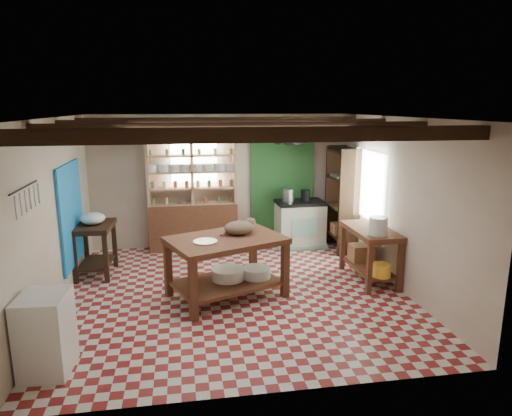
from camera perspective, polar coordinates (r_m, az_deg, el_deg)
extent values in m
cube|color=maroon|center=(7.02, -2.50, -10.60)|extent=(5.00, 5.00, 0.02)
cube|color=#49494E|center=(6.44, -2.73, 11.24)|extent=(5.00, 5.00, 0.02)
cube|color=beige|center=(9.05, -4.52, 3.37)|extent=(5.00, 0.04, 2.60)
cube|color=beige|center=(4.23, 1.51, -7.56)|extent=(5.00, 0.04, 2.60)
cube|color=beige|center=(6.79, -24.05, -0.87)|extent=(0.04, 5.00, 2.60)
cube|color=beige|center=(7.33, 17.19, 0.61)|extent=(0.04, 5.00, 2.60)
cube|color=#311D11|center=(6.45, -2.72, 10.17)|extent=(5.00, 3.80, 0.15)
cube|color=#1C80D2|center=(7.68, -22.08, -0.75)|extent=(0.04, 1.40, 1.60)
cube|color=#205223|center=(9.22, 3.28, 3.25)|extent=(1.30, 0.04, 2.30)
cube|color=silver|center=(8.94, -7.76, 5.78)|extent=(0.90, 0.02, 0.80)
cube|color=silver|center=(8.19, 14.01, 2.75)|extent=(0.02, 1.30, 1.20)
cube|color=black|center=(5.55, -26.90, 1.09)|extent=(0.06, 0.90, 0.28)
cube|color=black|center=(8.70, 3.97, 8.85)|extent=(0.86, 0.12, 0.36)
cube|color=tan|center=(8.87, -7.93, 1.78)|extent=(1.70, 0.34, 2.20)
cube|color=#311D11|center=(8.92, 10.68, 1.09)|extent=(0.40, 0.86, 2.00)
cube|color=brown|center=(6.74, -3.72, -7.40)|extent=(1.87, 1.57, 0.90)
cube|color=beige|center=(9.15, 5.50, -1.93)|extent=(0.95, 0.66, 0.92)
cube|color=#311D11|center=(8.01, -19.44, -4.93)|extent=(0.63, 0.89, 0.87)
cube|color=silver|center=(5.42, -24.80, -14.06)|extent=(0.51, 0.60, 0.86)
cube|color=brown|center=(7.56, 14.01, -5.65)|extent=(0.62, 1.21, 0.86)
ellipsoid|color=#84674C|center=(6.72, -2.10, -2.49)|extent=(0.56, 0.52, 0.20)
cylinder|color=#AEADB5|center=(6.40, -6.36, -4.19)|extent=(0.44, 0.44, 0.02)
cylinder|color=silver|center=(6.84, -3.53, -8.22)|extent=(0.62, 0.62, 0.17)
cylinder|color=silver|center=(6.91, 0.03, -8.07)|extent=(0.56, 0.56, 0.15)
cylinder|color=#AEADB5|center=(8.95, 4.04, 1.60)|extent=(0.22, 0.22, 0.25)
cylinder|color=black|center=(9.05, 6.18, 1.57)|extent=(0.18, 0.18, 0.22)
ellipsoid|color=silver|center=(7.87, -19.73, -1.23)|extent=(0.41, 0.41, 0.20)
cylinder|color=silver|center=(7.08, 15.04, -2.19)|extent=(0.28, 0.28, 0.27)
cube|color=#9D6B3F|center=(7.84, 13.09, -5.45)|extent=(0.39, 0.32, 0.27)
cylinder|color=yellow|center=(7.21, 15.44, -7.50)|extent=(0.28, 0.28, 0.20)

